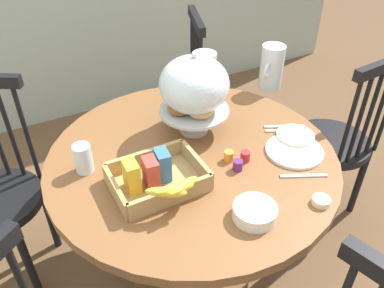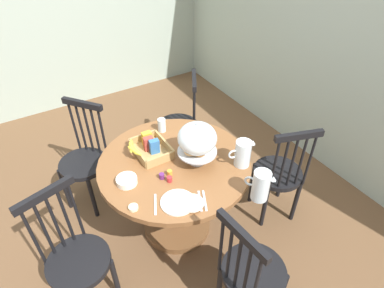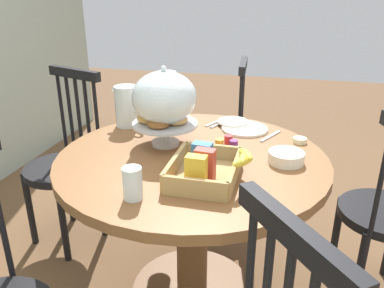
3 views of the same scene
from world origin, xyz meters
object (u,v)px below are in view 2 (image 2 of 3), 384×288
at_px(windsor_chair_facing_door, 77,260).
at_px(butter_dish, 133,208).
at_px(orange_juice_pitcher, 243,154).
at_px(milk_pitcher, 261,187).
at_px(windsor_chair_by_cabinet, 85,162).
at_px(drinking_glass, 162,125).
at_px(windsor_chair_far_side, 251,274).
at_px(china_plate_large, 178,202).
at_px(china_plate_small, 192,203).
at_px(cereal_basket, 149,147).
at_px(windsor_chair_near_window, 180,126).
at_px(cereal_bowl, 127,181).
at_px(windsor_chair_host_seat, 279,175).
at_px(dining_table, 175,185).
at_px(pastry_stand_with_dome, 197,140).

bearing_deg(windsor_chair_facing_door, butter_dish, 82.94).
height_order(orange_juice_pitcher, milk_pitcher, milk_pitcher).
xyz_separation_m(windsor_chair_by_cabinet, drinking_glass, (0.31, 0.60, 0.34)).
relative_size(windsor_chair_far_side, drinking_glass, 8.86).
bearing_deg(china_plate_large, china_plate_small, 48.58).
bearing_deg(milk_pitcher, cereal_basket, -152.74).
xyz_separation_m(windsor_chair_facing_door, butter_dish, (0.05, 0.40, 0.30)).
height_order(windsor_chair_near_window, milk_pitcher, windsor_chair_near_window).
height_order(orange_juice_pitcher, cereal_basket, orange_juice_pitcher).
xyz_separation_m(milk_pitcher, cereal_basket, (-0.77, -0.40, -0.05)).
height_order(windsor_chair_by_cabinet, cereal_bowl, windsor_chair_by_cabinet).
height_order(windsor_chair_host_seat, china_plate_large, windsor_chair_host_seat).
bearing_deg(orange_juice_pitcher, cereal_bowl, -108.08).
relative_size(windsor_chair_by_cabinet, windsor_chair_host_seat, 1.00).
distance_m(windsor_chair_by_cabinet, windsor_chair_facing_door, 0.95).
distance_m(milk_pitcher, china_plate_small, 0.44).
bearing_deg(windsor_chair_by_cabinet, drinking_glass, 63.17).
bearing_deg(china_plate_small, windsor_chair_host_seat, 97.10).
bearing_deg(butter_dish, windsor_chair_host_seat, 87.72).
xyz_separation_m(windsor_chair_near_window, butter_dish, (0.97, -0.88, 0.30)).
distance_m(orange_juice_pitcher, china_plate_large, 0.58).
relative_size(china_plate_large, cereal_bowl, 1.57).
height_order(milk_pitcher, china_plate_small, milk_pitcher).
relative_size(orange_juice_pitcher, china_plate_large, 0.90).
distance_m(windsor_chair_by_cabinet, china_plate_small, 1.21).
xyz_separation_m(windsor_chair_near_window, orange_juice_pitcher, (0.99, -0.06, 0.38)).
bearing_deg(dining_table, china_plate_small, -14.12).
bearing_deg(windsor_chair_near_window, windsor_chair_host_seat, 18.52).
height_order(windsor_chair_near_window, cereal_bowl, windsor_chair_near_window).
relative_size(windsor_chair_near_window, cereal_basket, 3.09).
bearing_deg(china_plate_small, orange_juice_pitcher, 105.42).
height_order(pastry_stand_with_dome, orange_juice_pitcher, pastry_stand_with_dome).
bearing_deg(cereal_basket, milk_pitcher, 27.26).
bearing_deg(dining_table, china_plate_large, -25.90).
xyz_separation_m(windsor_chair_near_window, cereal_basket, (0.53, -0.56, 0.33)).
height_order(windsor_chair_far_side, cereal_basket, windsor_chair_far_side).
bearing_deg(butter_dish, cereal_basket, 144.11).
bearing_deg(pastry_stand_with_dome, windsor_chair_by_cabinet, -140.19).
height_order(china_plate_large, cereal_bowl, cereal_bowl).
bearing_deg(windsor_chair_host_seat, china_plate_small, -82.90).
bearing_deg(china_plate_small, windsor_chair_near_window, 153.67).
bearing_deg(drinking_glass, windsor_chair_facing_door, -57.83).
xyz_separation_m(windsor_chair_facing_door, milk_pitcher, (0.38, 1.12, 0.38)).
bearing_deg(dining_table, drinking_glass, 165.27).
xyz_separation_m(windsor_chair_near_window, windsor_chair_host_seat, (1.02, 0.34, 0.00)).
relative_size(dining_table, windsor_chair_facing_door, 1.13).
height_order(dining_table, pastry_stand_with_dome, pastry_stand_with_dome).
bearing_deg(windsor_chair_far_side, butter_dish, -141.78).
relative_size(dining_table, windsor_chair_by_cabinet, 1.13).
bearing_deg(china_plate_small, cereal_bowl, -145.24).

